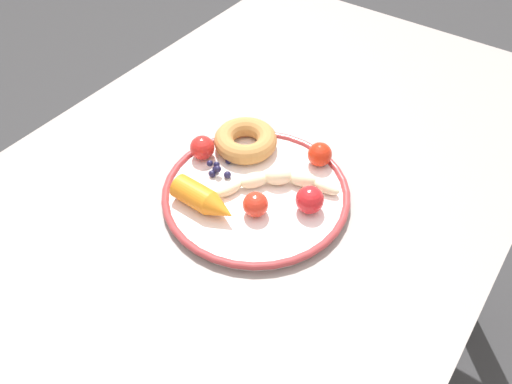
% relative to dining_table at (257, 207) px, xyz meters
% --- Properties ---
extents(ground_plane, '(6.00, 6.00, 0.00)m').
position_rel_dining_table_xyz_m(ground_plane, '(0.00, 0.00, -0.66)').
color(ground_plane, '#323133').
extents(dining_table, '(1.25, 0.78, 0.75)m').
position_rel_dining_table_xyz_m(dining_table, '(0.00, 0.00, 0.00)').
color(dining_table, gray).
rests_on(dining_table, ground_plane).
extents(plate, '(0.29, 0.29, 0.02)m').
position_rel_dining_table_xyz_m(plate, '(-0.05, -0.03, 0.10)').
color(plate, white).
rests_on(plate, dining_table).
extents(banana, '(0.13, 0.16, 0.03)m').
position_rel_dining_table_xyz_m(banana, '(-0.02, -0.05, 0.11)').
color(banana, beige).
rests_on(banana, plate).
extents(carrot_orange, '(0.04, 0.11, 0.04)m').
position_rel_dining_table_xyz_m(carrot_orange, '(-0.12, 0.01, 0.12)').
color(carrot_orange, orange).
rests_on(carrot_orange, plate).
extents(donut, '(0.14, 0.14, 0.03)m').
position_rel_dining_table_xyz_m(donut, '(0.03, 0.04, 0.12)').
color(donut, '#BB7E43').
rests_on(donut, plate).
extents(blueberry_pile, '(0.05, 0.04, 0.02)m').
position_rel_dining_table_xyz_m(blueberry_pile, '(-0.05, 0.04, 0.11)').
color(blueberry_pile, '#191638').
rests_on(blueberry_pile, plate).
extents(tomato_near, '(0.04, 0.04, 0.04)m').
position_rel_dining_table_xyz_m(tomato_near, '(-0.03, -0.12, 0.12)').
color(tomato_near, red).
rests_on(tomato_near, plate).
extents(tomato_mid, '(0.04, 0.04, 0.04)m').
position_rel_dining_table_xyz_m(tomato_mid, '(-0.03, 0.09, 0.12)').
color(tomato_mid, red).
rests_on(tomato_mid, plate).
extents(tomato_far, '(0.04, 0.04, 0.04)m').
position_rel_dining_table_xyz_m(tomato_far, '(-0.09, -0.06, 0.12)').
color(tomato_far, red).
rests_on(tomato_far, plate).
extents(tomato_extra, '(0.04, 0.04, 0.04)m').
position_rel_dining_table_xyz_m(tomato_extra, '(0.06, -0.08, 0.12)').
color(tomato_extra, red).
rests_on(tomato_extra, plate).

